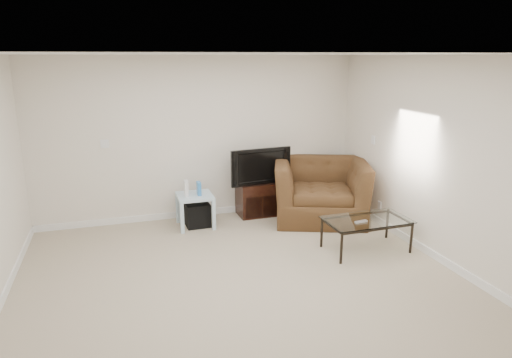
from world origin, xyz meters
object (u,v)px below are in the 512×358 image
object	(u,v)px
television	(259,165)
subwoofer	(197,214)
tv_stand	(258,198)
side_table	(195,210)
recliner	(321,180)
coffee_table	(366,235)

from	to	relation	value
television	subwoofer	world-z (taller)	television
tv_stand	side_table	size ratio (longest dim) A/B	1.25
side_table	recliner	bearing A→B (deg)	-7.06
subwoofer	television	bearing A→B (deg)	10.08
television	coffee_table	xyz separation A→B (m)	(0.93, -1.74, -0.61)
recliner	coffee_table	xyz separation A→B (m)	(0.06, -1.29, -0.40)
side_table	subwoofer	bearing A→B (deg)	33.69
tv_stand	subwoofer	xyz separation A→B (m)	(-1.03, -0.21, -0.09)
coffee_table	tv_stand	bearing A→B (deg)	117.79
recliner	subwoofer	bearing A→B (deg)	-167.10
side_table	coffee_table	size ratio (longest dim) A/B	0.47
television	side_table	distance (m)	1.22
television	subwoofer	distance (m)	1.23
tv_stand	recliner	xyz separation A→B (m)	(0.87, -0.47, 0.35)
tv_stand	recliner	bearing A→B (deg)	-29.77
recliner	side_table	bearing A→B (deg)	-166.38
television	side_table	world-z (taller)	television
tv_stand	side_table	xyz separation A→B (m)	(-1.06, -0.23, -0.02)
subwoofer	recliner	world-z (taller)	recliner
coffee_table	television	bearing A→B (deg)	118.14
side_table	coffee_table	xyz separation A→B (m)	(1.99, -1.53, -0.03)
recliner	coffee_table	distance (m)	1.36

